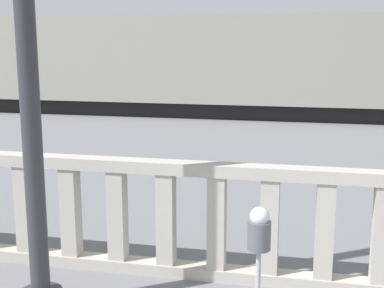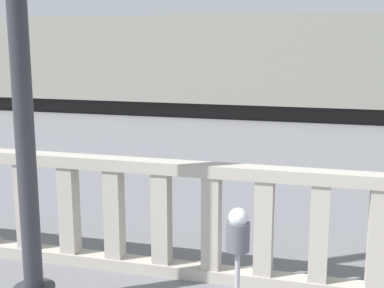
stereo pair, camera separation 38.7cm
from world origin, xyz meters
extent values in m
cube|color=#ADA599|center=(0.00, 3.37, 0.07)|extent=(12.62, 0.24, 0.14)
cube|color=#ADA599|center=(0.00, 3.37, 1.31)|extent=(12.62, 0.24, 0.14)
cube|color=#ADA599|center=(-3.00, 3.37, 0.69)|extent=(0.20, 0.20, 1.10)
cube|color=#ADA599|center=(-2.40, 3.37, 0.69)|extent=(0.20, 0.20, 1.10)
cube|color=#ADA599|center=(-1.80, 3.37, 0.69)|extent=(0.20, 0.20, 1.10)
cube|color=#ADA599|center=(-1.20, 3.37, 0.69)|extent=(0.20, 0.20, 1.10)
cube|color=#ADA599|center=(-0.60, 3.37, 0.69)|extent=(0.20, 0.20, 1.10)
cube|color=#ADA599|center=(0.00, 3.37, 0.69)|extent=(0.20, 0.20, 1.10)
cube|color=#ADA599|center=(0.60, 3.37, 0.69)|extent=(0.20, 0.20, 1.10)
cube|color=#ADA599|center=(1.20, 3.37, 0.69)|extent=(0.20, 0.20, 1.10)
cylinder|color=#2D2D33|center=(-2.25, 2.29, 2.87)|extent=(0.20, 0.20, 5.33)
cylinder|color=#4C4C51|center=(0.03, 1.59, 1.25)|extent=(0.18, 0.18, 0.23)
sphere|color=#B2B7BC|center=(0.03, 1.59, 1.40)|extent=(0.16, 0.16, 0.16)
cube|color=black|center=(-2.51, 16.91, 0.28)|extent=(27.23, 2.56, 0.55)
cube|color=gray|center=(-2.51, 16.91, 2.04)|extent=(27.79, 3.20, 2.98)
camera|label=1|loc=(0.36, -2.38, 2.76)|focal=50.00mm
camera|label=2|loc=(0.73, -2.28, 2.76)|focal=50.00mm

